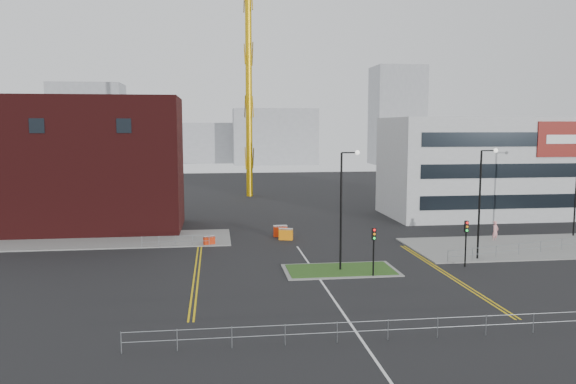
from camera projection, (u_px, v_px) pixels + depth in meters
name	position (u px, v px, depth m)	size (l,w,h in m)	color
ground	(337.00, 305.00, 34.61)	(200.00, 200.00, 0.00)	black
pavement_left	(83.00, 241.00, 53.70)	(28.00, 8.00, 0.12)	slate
pavement_right	(540.00, 246.00, 51.22)	(24.00, 10.00, 0.12)	slate
island_kerb	(340.00, 270.00, 42.74)	(8.60, 4.60, 0.08)	slate
grass_island	(340.00, 270.00, 42.74)	(8.00, 4.00, 0.12)	#224316
brick_building	(64.00, 166.00, 58.44)	(24.20, 10.07, 14.24)	#3F0F0F
office_block	(489.00, 167.00, 68.75)	(25.00, 12.20, 12.00)	silver
tower_crane	(285.00, 11.00, 84.49)	(51.39, 14.92, 41.01)	#CE9C0C
streetlamp_island	(344.00, 200.00, 42.15)	(1.46, 0.36, 9.18)	black
streetlamp_right_near	(482.00, 195.00, 45.66)	(1.46, 0.36, 9.18)	black
traffic_light_island	(374.00, 242.00, 40.72)	(0.28, 0.33, 3.65)	black
traffic_light_right	(466.00, 234.00, 43.72)	(0.28, 0.33, 3.65)	black
railing_front	(363.00, 327.00, 28.61)	(24.05, 0.05, 1.10)	gray
railing_left	(176.00, 240.00, 50.84)	(6.05, 0.05, 1.10)	gray
railing_right	(541.00, 245.00, 48.48)	(19.05, 5.05, 1.10)	gray
centre_line	(331.00, 295.00, 36.58)	(0.15, 30.00, 0.01)	silver
yellow_left_a	(195.00, 269.00, 43.30)	(0.12, 24.00, 0.01)	gold
yellow_left_b	(199.00, 269.00, 43.34)	(0.12, 24.00, 0.01)	gold
yellow_right_a	(445.00, 274.00, 41.74)	(0.12, 20.00, 0.01)	gold
yellow_right_b	(449.00, 274.00, 41.78)	(0.12, 20.00, 0.01)	gold
skyline_a	(88.00, 126.00, 146.37)	(18.00, 12.00, 22.00)	gray
skyline_b	(275.00, 137.00, 163.00)	(24.00, 12.00, 16.00)	gray
skyline_c	(397.00, 116.00, 161.87)	(14.00, 12.00, 28.00)	gray
skyline_d	(213.00, 143.00, 170.76)	(30.00, 12.00, 12.00)	gray
pedestrian	(495.00, 231.00, 53.54)	(0.72, 0.47, 1.98)	pink
barrier_left	(209.00, 240.00, 51.72)	(1.11, 0.74, 0.89)	red
barrier_mid	(286.00, 234.00, 54.31)	(1.41, 0.82, 1.13)	orange
barrier_right	(280.00, 231.00, 55.89)	(1.37, 0.49, 1.15)	red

